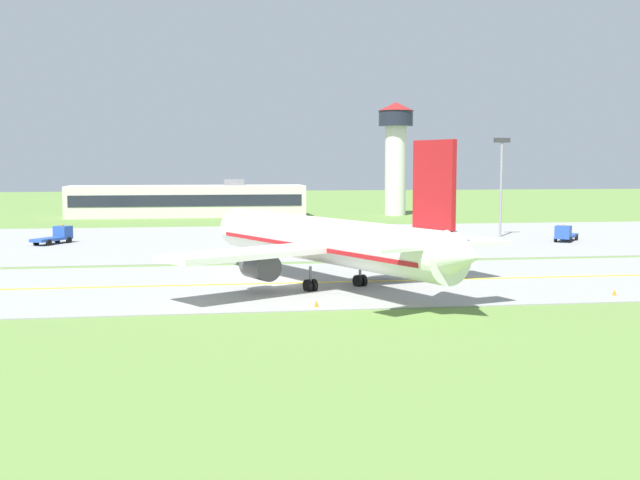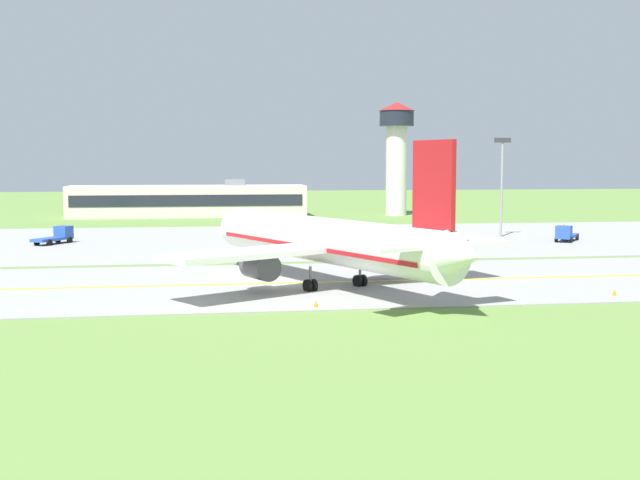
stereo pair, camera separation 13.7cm
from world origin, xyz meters
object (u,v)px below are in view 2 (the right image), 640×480
object	(u,v)px
airplane_lead	(326,241)
service_truck_baggage	(434,234)
service_truck_fuel	(566,234)
service_truck_catering	(58,235)
apron_light_mast	(502,174)
control_tower	(396,147)

from	to	relation	value
airplane_lead	service_truck_baggage	xyz separation A→B (m)	(21.55, 38.96, -2.95)
service_truck_fuel	service_truck_catering	bearing A→B (deg)	173.37
service_truck_baggage	apron_light_mast	bearing A→B (deg)	23.99
airplane_lead	service_truck_catering	size ratio (longest dim) A/B	5.75
airplane_lead	apron_light_mast	size ratio (longest dim) A/B	2.56
service_truck_fuel	control_tower	bearing A→B (deg)	98.36
service_truck_fuel	apron_light_mast	xyz separation A→B (m)	(-6.11, 8.63, 8.14)
airplane_lead	control_tower	world-z (taller)	control_tower
airplane_lead	apron_light_mast	distance (m)	55.60
service_truck_fuel	control_tower	distance (m)	63.34
control_tower	service_truck_catering	bearing A→B (deg)	-138.68
control_tower	service_truck_baggage	bearing A→B (deg)	-98.72
service_truck_baggage	apron_light_mast	xyz separation A→B (m)	(11.77, 5.24, 8.14)
control_tower	airplane_lead	bearing A→B (deg)	-107.44
service_truck_catering	apron_light_mast	xyz separation A→B (m)	(63.41, 0.55, 8.14)
service_truck_catering	control_tower	xyz separation A→B (m)	(60.51, 53.20, 13.23)
service_truck_catering	control_tower	distance (m)	81.65
service_truck_catering	apron_light_mast	distance (m)	63.93
service_truck_fuel	service_truck_baggage	bearing A→B (deg)	169.27
service_truck_baggage	control_tower	distance (m)	60.04
apron_light_mast	control_tower	bearing A→B (deg)	93.15
airplane_lead	service_truck_baggage	size ratio (longest dim) A/B	5.85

